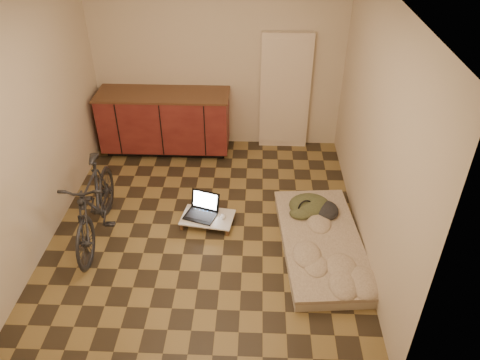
{
  "coord_description": "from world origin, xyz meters",
  "views": [
    {
      "loc": [
        0.56,
        -4.23,
        3.58
      ],
      "look_at": [
        0.38,
        0.16,
        0.55
      ],
      "focal_mm": 35.0,
      "sensor_mm": 36.0,
      "label": 1
    }
  ],
  "objects_px": {
    "futon": "(321,243)",
    "laptop": "(202,210)",
    "lap_desk": "(208,218)",
    "bicycle": "(94,200)"
  },
  "relations": [
    {
      "from": "futon",
      "to": "lap_desk",
      "type": "height_order",
      "value": "futon"
    },
    {
      "from": "futon",
      "to": "lap_desk",
      "type": "xyz_separation_m",
      "value": [
        -1.29,
        0.38,
        0.01
      ]
    },
    {
      "from": "laptop",
      "to": "lap_desk",
      "type": "bearing_deg",
      "value": -20.05
    },
    {
      "from": "bicycle",
      "to": "lap_desk",
      "type": "distance_m",
      "value": 1.3
    },
    {
      "from": "laptop",
      "to": "futon",
      "type": "bearing_deg",
      "value": 0.64
    },
    {
      "from": "bicycle",
      "to": "futon",
      "type": "xyz_separation_m",
      "value": [
        2.5,
        -0.12,
        -0.43
      ]
    },
    {
      "from": "futon",
      "to": "laptop",
      "type": "xyz_separation_m",
      "value": [
        -1.36,
        0.43,
        0.07
      ]
    },
    {
      "from": "bicycle",
      "to": "futon",
      "type": "distance_m",
      "value": 2.54
    },
    {
      "from": "futon",
      "to": "lap_desk",
      "type": "distance_m",
      "value": 1.35
    },
    {
      "from": "bicycle",
      "to": "laptop",
      "type": "bearing_deg",
      "value": 12.76
    }
  ]
}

